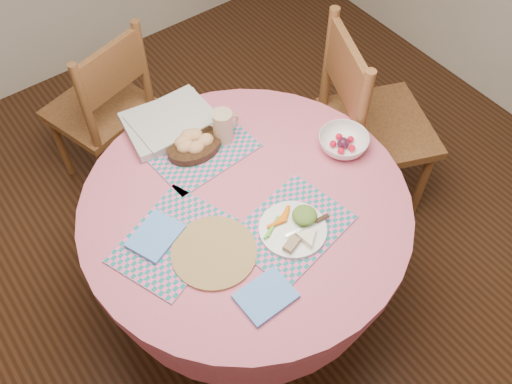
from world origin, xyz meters
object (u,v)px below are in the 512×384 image
Objects in this scene: dinner_plate at (296,228)px; wicker_trivet at (214,252)px; bread_bowl at (193,143)px; latte_mug at (223,126)px; dining_table at (246,232)px; fruit_bowl at (343,142)px; chair_right at (368,122)px; chair_back at (105,107)px.

wicker_trivet is at bearing 160.85° from dinner_plate.
latte_mug reaches higher than bread_bowl.
dinner_plate reaches higher than dining_table.
dinner_plate is 1.09× the size of bread_bowl.
dining_table is at bearing 178.93° from fruit_bowl.
bread_bowl reaches higher than fruit_bowl.
chair_right is 1.08m from wicker_trivet.
dinner_plate is at bearing 81.67° from chair_back.
fruit_bowl is (0.69, 0.10, 0.02)m from wicker_trivet.
dining_table is at bearing -111.36° from latte_mug.
wicker_trivet reaches higher than dining_table.
chair_right is at bearing -12.45° from bread_bowl.
chair_right is at bearing -12.70° from latte_mug.
fruit_bowl is at bearing 8.32° from wicker_trivet.
latte_mug is at bearing -11.10° from bread_bowl.
chair_right is 4.59× the size of bread_bowl.
bread_bowl reaches higher than dinner_plate.
bread_bowl is (-0.08, 0.54, 0.02)m from dinner_plate.
dining_table is 0.43m from latte_mug.
fruit_bowl reaches higher than dinner_plate.
latte_mug is 0.66× the size of fruit_bowl.
bread_bowl is at bearing 99.78° from chair_right.
dinner_plate is at bearing -95.57° from latte_mug.
chair_right is 4.23× the size of dinner_plate.
latte_mug reaches higher than dinner_plate.
dining_table is 4.97× the size of dinner_plate.
chair_back is 4.10× the size of bread_bowl.
latte_mug is at bearing 68.64° from dining_table.
chair_right reaches higher than bread_bowl.
dining_table is at bearing 123.09° from chair_right.
chair_back reaches higher than dining_table.
chair_right reaches higher than dining_table.
wicker_trivet is at bearing -171.68° from fruit_bowl.
bread_bowl is at bearing 91.11° from dining_table.
bread_bowl is at bearing 65.19° from wicker_trivet.
bread_bowl is at bearing 98.13° from dinner_plate.
fruit_bowl is (0.40, 0.20, 0.01)m from dinner_plate.
dinner_plate reaches higher than wicker_trivet.
chair_back reaches higher than latte_mug.
latte_mug reaches higher than fruit_bowl.
chair_right is at bearing 26.12° from dinner_plate.
fruit_bowl is at bearing 102.57° from chair_back.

